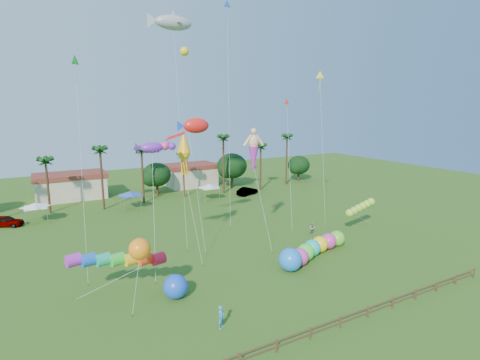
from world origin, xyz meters
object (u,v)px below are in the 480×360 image
car_a (6,221)px  blue_ball (175,287)px  car_b (247,191)px  spectator_b (312,229)px  caterpillar_inflatable (311,250)px  spectator_a (221,317)px

car_a → blue_ball: size_ratio=2.11×
car_b → spectator_b: (-4.08, -24.30, 0.09)m
car_b → spectator_b: spectator_b is taller
spectator_b → caterpillar_inflatable: 8.17m
car_a → caterpillar_inflatable: 43.27m
car_a → car_b: 40.21m
car_a → caterpillar_inflatable: bearing=-108.1°
caterpillar_inflatable → blue_ball: bearing=165.2°
spectator_a → spectator_b: (20.27, 13.48, -0.06)m
spectator_b → caterpillar_inflatable: bearing=-110.9°
spectator_a → caterpillar_inflatable: (14.95, 7.28, 0.12)m
car_b → blue_ball: blue_ball is taller
car_a → spectator_a: bearing=-130.7°
car_a → caterpillar_inflatable: size_ratio=0.39×
blue_ball → car_a: bearing=114.5°
blue_ball → spectator_a: bearing=-76.1°
car_a → blue_ball: (14.34, -31.52, 0.31)m
spectator_a → blue_ball: size_ratio=0.84×
car_b → caterpillar_inflatable: (-9.40, -30.49, 0.26)m
spectator_a → caterpillar_inflatable: 16.63m
caterpillar_inflatable → spectator_a: bearing=-172.8°
car_b → spectator_b: bearing=149.9°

